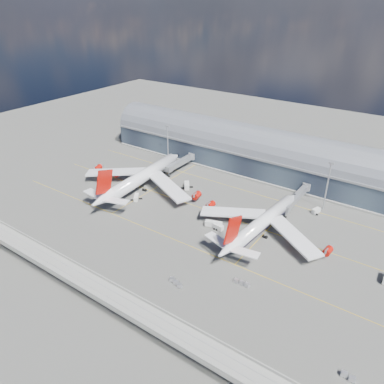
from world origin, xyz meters
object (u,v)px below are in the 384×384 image
Objects in this scene: airliner_right at (262,223)px; service_truck_1 at (218,227)px; floodlight_mast_right at (327,185)px; service_truck_2 at (214,224)px; cargo_train_2 at (348,376)px; airliner_left at (141,178)px; service_truck_0 at (136,198)px; service_truck_5 at (187,186)px; cargo_train_0 at (176,283)px; floodlight_mast_left at (168,144)px; service_truck_4 at (316,211)px; cargo_train_1 at (242,283)px.

airliner_right reaches higher than service_truck_1.
airliner_right is at bearing -113.01° from floodlight_mast_right.
service_truck_2 is 1.85× the size of cargo_train_2.
airliner_left reaches higher than service_truck_0.
cargo_train_0 is at bearing -94.07° from service_truck_5.
service_truck_1 is at bearing 49.79° from cargo_train_2.
floodlight_mast_right is at bearing 71.52° from airliner_right.
floodlight_mast_right is at bearing -28.65° from service_truck_1.
cargo_train_2 is (52.24, -52.95, -4.68)m from airliner_right.
floodlight_mast_left is 3.67× the size of service_truck_5.
service_truck_4 is (35.29, 39.77, -0.19)m from service_truck_2.
airliner_left is 16.80× the size of cargo_train_2.
airliner_right reaches higher than cargo_train_2.
service_truck_5 is (-33.29, 25.01, 0.15)m from service_truck_2.
floodlight_mast_left is 4.02× the size of service_truck_0.
service_truck_5 is at bearing 167.14° from airliner_right.
service_truck_2 is 53.17m from service_truck_4.
floodlight_mast_right is at bearing -5.56° from service_truck_0.
cargo_train_2 is at bearing -115.28° from service_truck_1.
service_truck_1 is at bearing -5.62° from cargo_train_0.
service_truck_5 reaches higher than cargo_train_0.
service_truck_5 is 81.90m from cargo_train_1.
service_truck_2 is 1.28× the size of cargo_train_1.
airliner_right is at bearing -86.15° from service_truck_2.
floodlight_mast_right is at bearing 96.61° from service_truck_4.
airliner_right is (-16.21, -38.17, -8.17)m from floodlight_mast_right.
cargo_train_0 is (56.63, -40.26, -0.58)m from service_truck_0.
floodlight_mast_left is at bearing 36.13° from service_truck_2.
cargo_train_0 is (-27.68, -87.80, -12.86)m from floodlight_mast_right.
floodlight_mast_left is 37.54m from airliner_left.
cargo_train_2 is (63.70, -3.33, 0.01)m from cargo_train_0.
airliner_left is at bearing 69.71° from cargo_train_1.
airliner_left reaches higher than cargo_train_0.
cargo_train_2 is (127.17, -55.32, -5.87)m from airliner_left.
service_truck_4 is at bearing 13.74° from airliner_left.
airliner_left reaches higher than service_truck_1.
floodlight_mast_left is at bearing 25.40° from cargo_train_0.
service_truck_1 is (-33.75, -47.00, -12.25)m from floodlight_mast_right.
cargo_train_2 is (36.02, -91.12, -12.85)m from floodlight_mast_right.
cargo_train_1 is 1.44× the size of cargo_train_2.
service_truck_4 reaches higher than cargo_train_0.
airliner_left is at bearing 58.59° from cargo_train_2.
service_truck_5 is at bearing -35.46° from floodlight_mast_left.
service_truck_4 is (89.61, 29.29, -5.31)m from airliner_left.
airliner_left is 58.72m from service_truck_1.
floodlight_mast_right is (100.00, 0.00, 0.00)m from floodlight_mast_left.
floodlight_mast_left is 82.15m from service_truck_1.
service_truck_5 is (29.88, -21.28, -11.96)m from floodlight_mast_left.
airliner_left is at bearing -76.11° from floodlight_mast_left.
service_truck_2 is at bearing -111.71° from service_truck_4.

